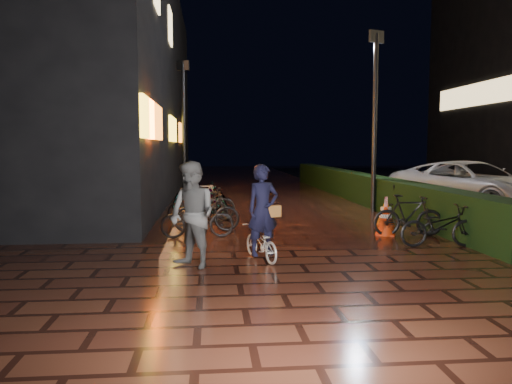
{
  "coord_description": "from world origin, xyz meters",
  "views": [
    {
      "loc": [
        -2.07,
        -9.81,
        1.98
      ],
      "look_at": [
        -1.2,
        -0.26,
        1.1
      ],
      "focal_mm": 35.0,
      "sensor_mm": 36.0,
      "label": 1
    }
  ],
  "objects": [
    {
      "name": "parked_bikes_hedge",
      "position": [
        2.34,
        0.08,
        0.44
      ],
      "size": [
        1.74,
        1.75,
        0.92
      ],
      "color": "black",
      "rests_on": "ground"
    },
    {
      "name": "traffic_barrier",
      "position": [
        2.05,
        1.55,
        0.36
      ],
      "size": [
        0.97,
        1.77,
        0.72
      ],
      "color": "red",
      "rests_on": "ground"
    },
    {
      "name": "bystander_person",
      "position": [
        -2.37,
        -1.73,
        0.87
      ],
      "size": [
        1.06,
        1.07,
        1.74
      ],
      "primitive_type": "imported",
      "rotation": [
        0.0,
        0.0,
        -0.79
      ],
      "color": "#555658",
      "rests_on": "ground"
    },
    {
      "name": "cart_assembly",
      "position": [
        3.17,
        3.66,
        0.48
      ],
      "size": [
        0.53,
        0.51,
        0.94
      ],
      "color": "black",
      "rests_on": "ground"
    },
    {
      "name": "ground",
      "position": [
        0.0,
        0.0,
        0.0
      ],
      "size": [
        80.0,
        80.0,
        0.0
      ],
      "primitive_type": "plane",
      "color": "#381911",
      "rests_on": "ground"
    },
    {
      "name": "parked_bikes_storefront",
      "position": [
        -2.34,
        3.67,
        0.43
      ],
      "size": [
        1.86,
        5.96,
        0.92
      ],
      "color": "black",
      "rests_on": "ground"
    },
    {
      "name": "storefront_block",
      "position": [
        -9.5,
        11.5,
        4.5
      ],
      "size": [
        12.09,
        22.0,
        9.0
      ],
      "color": "black",
      "rests_on": "ground"
    },
    {
      "name": "lamp_post_hedge",
      "position": [
        2.86,
        4.92,
        2.97
      ],
      "size": [
        0.51,
        0.27,
        5.4
      ],
      "color": "black",
      "rests_on": "ground"
    },
    {
      "name": "lamp_post_sf",
      "position": [
        -3.03,
        8.48,
        2.76
      ],
      "size": [
        0.47,
        0.25,
        5.02
      ],
      "color": "black",
      "rests_on": "ground"
    },
    {
      "name": "cyclist",
      "position": [
        -1.19,
        -1.34,
        0.62
      ],
      "size": [
        0.79,
        1.24,
        1.68
      ],
      "color": "white",
      "rests_on": "ground"
    },
    {
      "name": "hedge",
      "position": [
        3.3,
        8.0,
        0.5
      ],
      "size": [
        0.7,
        20.0,
        1.0
      ],
      "primitive_type": "cube",
      "color": "black",
      "rests_on": "ground"
    },
    {
      "name": "van",
      "position": [
        6.19,
        5.28,
        0.76
      ],
      "size": [
        4.54,
        5.98,
        1.51
      ],
      "primitive_type": "imported",
      "rotation": [
        0.0,
        0.0,
        0.43
      ],
      "color": "#BABABF",
      "rests_on": "ground"
    }
  ]
}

